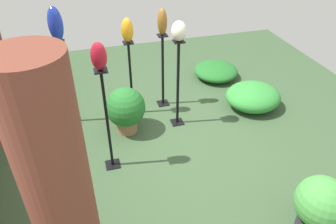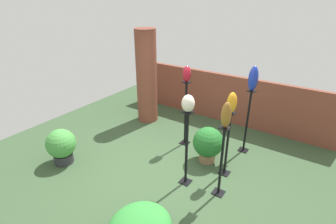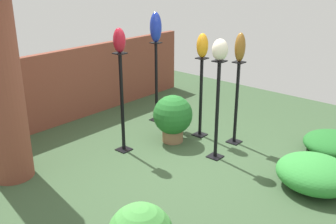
{
  "view_description": "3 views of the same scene",
  "coord_description": "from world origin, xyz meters",
  "px_view_note": "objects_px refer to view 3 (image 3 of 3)",
  "views": [
    {
      "loc": [
        -3.78,
        1.14,
        3.26
      ],
      "look_at": [
        -0.25,
        0.13,
        0.75
      ],
      "focal_mm": 35.0,
      "sensor_mm": 36.0,
      "label": 1
    },
    {
      "loc": [
        2.4,
        -3.67,
        3.25
      ],
      "look_at": [
        -0.24,
        0.22,
        1.09
      ],
      "focal_mm": 28.0,
      "sensor_mm": 36.0,
      "label": 2
    },
    {
      "loc": [
        -3.92,
        -3.15,
        2.65
      ],
      "look_at": [
        -0.19,
        0.11,
        0.81
      ],
      "focal_mm": 42.0,
      "sensor_mm": 36.0,
      "label": 3
    }
  ],
  "objects_px": {
    "art_vase_cobalt": "(156,27)",
    "art_vase_bronze": "(240,47)",
    "art_vase_amber": "(202,46)",
    "pedestal_amber": "(201,101)",
    "art_vase_ruby": "(119,40)",
    "pedestal_cobalt": "(156,85)",
    "pedestal_bronze": "(236,107)",
    "brick_pillar": "(1,89)",
    "potted_plant_mid_right": "(173,116)",
    "art_vase_ivory": "(220,50)",
    "pedestal_ruby": "(122,107)",
    "pedestal_ivory": "(217,114)"
  },
  "relations": [
    {
      "from": "pedestal_cobalt",
      "to": "potted_plant_mid_right",
      "type": "bearing_deg",
      "value": -121.66
    },
    {
      "from": "pedestal_ruby",
      "to": "art_vase_ivory",
      "type": "relative_size",
      "value": 5.14
    },
    {
      "from": "pedestal_cobalt",
      "to": "art_vase_ruby",
      "type": "distance_m",
      "value": 1.69
    },
    {
      "from": "pedestal_ruby",
      "to": "potted_plant_mid_right",
      "type": "height_order",
      "value": "pedestal_ruby"
    },
    {
      "from": "pedestal_amber",
      "to": "pedestal_cobalt",
      "type": "relative_size",
      "value": 0.92
    },
    {
      "from": "art_vase_cobalt",
      "to": "art_vase_ruby",
      "type": "bearing_deg",
      "value": -159.3
    },
    {
      "from": "pedestal_bronze",
      "to": "potted_plant_mid_right",
      "type": "distance_m",
      "value": 1.0
    },
    {
      "from": "art_vase_ruby",
      "to": "art_vase_cobalt",
      "type": "xyz_separation_m",
      "value": [
        1.25,
        0.47,
        -0.0
      ]
    },
    {
      "from": "pedestal_bronze",
      "to": "art_vase_ruby",
      "type": "relative_size",
      "value": 3.78
    },
    {
      "from": "pedestal_amber",
      "to": "art_vase_ruby",
      "type": "bearing_deg",
      "value": 156.49
    },
    {
      "from": "pedestal_ivory",
      "to": "art_vase_amber",
      "type": "xyz_separation_m",
      "value": [
        0.5,
        0.66,
        0.83
      ]
    },
    {
      "from": "art_vase_amber",
      "to": "brick_pillar",
      "type": "bearing_deg",
      "value": 158.74
    },
    {
      "from": "art_vase_bronze",
      "to": "potted_plant_mid_right",
      "type": "height_order",
      "value": "art_vase_bronze"
    },
    {
      "from": "pedestal_cobalt",
      "to": "potted_plant_mid_right",
      "type": "relative_size",
      "value": 1.87
    },
    {
      "from": "pedestal_ruby",
      "to": "art_vase_bronze",
      "type": "distance_m",
      "value": 1.95
    },
    {
      "from": "pedestal_cobalt",
      "to": "art_vase_cobalt",
      "type": "distance_m",
      "value": 1.02
    },
    {
      "from": "brick_pillar",
      "to": "pedestal_ivory",
      "type": "height_order",
      "value": "brick_pillar"
    },
    {
      "from": "potted_plant_mid_right",
      "to": "art_vase_ivory",
      "type": "bearing_deg",
      "value": -91.41
    },
    {
      "from": "art_vase_amber",
      "to": "art_vase_cobalt",
      "type": "relative_size",
      "value": 0.75
    },
    {
      "from": "pedestal_amber",
      "to": "art_vase_bronze",
      "type": "distance_m",
      "value": 1.1
    },
    {
      "from": "art_vase_amber",
      "to": "art_vase_bronze",
      "type": "distance_m",
      "value": 0.6
    },
    {
      "from": "pedestal_ruby",
      "to": "pedestal_ivory",
      "type": "height_order",
      "value": "pedestal_ruby"
    },
    {
      "from": "brick_pillar",
      "to": "pedestal_ivory",
      "type": "xyz_separation_m",
      "value": [
        2.25,
        -1.72,
        -0.55
      ]
    },
    {
      "from": "pedestal_amber",
      "to": "art_vase_amber",
      "type": "xyz_separation_m",
      "value": [
        0.0,
        0.0,
        0.9
      ]
    },
    {
      "from": "pedestal_bronze",
      "to": "art_vase_amber",
      "type": "relative_size",
      "value": 3.47
    },
    {
      "from": "pedestal_cobalt",
      "to": "art_vase_cobalt",
      "type": "height_order",
      "value": "art_vase_cobalt"
    },
    {
      "from": "pedestal_ruby",
      "to": "art_vase_amber",
      "type": "distance_m",
      "value": 1.56
    },
    {
      "from": "art_vase_ivory",
      "to": "art_vase_bronze",
      "type": "bearing_deg",
      "value": 6.55
    },
    {
      "from": "brick_pillar",
      "to": "pedestal_amber",
      "type": "height_order",
      "value": "brick_pillar"
    },
    {
      "from": "pedestal_amber",
      "to": "art_vase_ivory",
      "type": "height_order",
      "value": "art_vase_ivory"
    },
    {
      "from": "pedestal_ruby",
      "to": "pedestal_bronze",
      "type": "relative_size",
      "value": 1.15
    },
    {
      "from": "pedestal_cobalt",
      "to": "pedestal_bronze",
      "type": "distance_m",
      "value": 1.6
    },
    {
      "from": "pedestal_amber",
      "to": "art_vase_ivory",
      "type": "distance_m",
      "value": 1.29
    },
    {
      "from": "art_vase_ivory",
      "to": "pedestal_ruby",
      "type": "bearing_deg",
      "value": 121.43
    },
    {
      "from": "brick_pillar",
      "to": "pedestal_ruby",
      "type": "relative_size",
      "value": 1.62
    },
    {
      "from": "pedestal_ivory",
      "to": "potted_plant_mid_right",
      "type": "distance_m",
      "value": 0.88
    },
    {
      "from": "art_vase_amber",
      "to": "art_vase_ruby",
      "type": "bearing_deg",
      "value": 156.49
    },
    {
      "from": "pedestal_bronze",
      "to": "art_vase_ruby",
      "type": "bearing_deg",
      "value": 140.65
    },
    {
      "from": "pedestal_ruby",
      "to": "potted_plant_mid_right",
      "type": "xyz_separation_m",
      "value": [
        0.75,
        -0.35,
        -0.28
      ]
    },
    {
      "from": "art_vase_cobalt",
      "to": "art_vase_bronze",
      "type": "height_order",
      "value": "art_vase_cobalt"
    },
    {
      "from": "pedestal_amber",
      "to": "potted_plant_mid_right",
      "type": "bearing_deg",
      "value": 158.51
    },
    {
      "from": "pedestal_ivory",
      "to": "art_vase_cobalt",
      "type": "relative_size",
      "value": 2.86
    },
    {
      "from": "art_vase_amber",
      "to": "art_vase_bronze",
      "type": "height_order",
      "value": "art_vase_bronze"
    },
    {
      "from": "pedestal_ruby",
      "to": "art_vase_ivory",
      "type": "distance_m",
      "value": 1.66
    },
    {
      "from": "pedestal_cobalt",
      "to": "pedestal_bronze",
      "type": "relative_size",
      "value": 1.09
    },
    {
      "from": "brick_pillar",
      "to": "pedestal_bronze",
      "type": "distance_m",
      "value": 3.38
    },
    {
      "from": "art_vase_amber",
      "to": "art_vase_cobalt",
      "type": "bearing_deg",
      "value": 88.4
    },
    {
      "from": "pedestal_ruby",
      "to": "potted_plant_mid_right",
      "type": "distance_m",
      "value": 0.87
    },
    {
      "from": "pedestal_bronze",
      "to": "pedestal_amber",
      "type": "bearing_deg",
      "value": 103.25
    },
    {
      "from": "art_vase_amber",
      "to": "pedestal_amber",
      "type": "bearing_deg",
      "value": 180.0
    }
  ]
}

